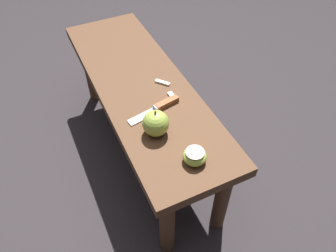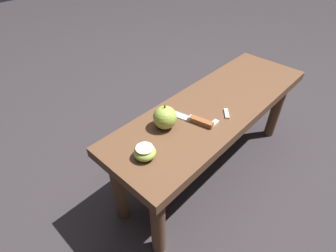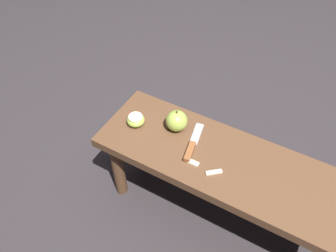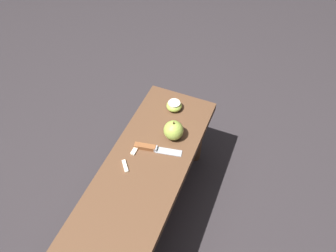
{
  "view_description": "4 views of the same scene",
  "coord_description": "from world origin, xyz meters",
  "px_view_note": "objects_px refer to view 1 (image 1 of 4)",
  "views": [
    {
      "loc": [
        -0.93,
        0.32,
        1.21
      ],
      "look_at": [
        -0.28,
        0.02,
        0.44
      ],
      "focal_mm": 35.0,
      "sensor_mm": 36.0,
      "label": 1
    },
    {
      "loc": [
        -0.8,
        -0.47,
        1.03
      ],
      "look_at": [
        -0.28,
        0.02,
        0.44
      ],
      "focal_mm": 28.0,
      "sensor_mm": 36.0,
      "label": 2
    },
    {
      "loc": [
        0.15,
        -0.75,
        1.39
      ],
      "look_at": [
        -0.28,
        0.02,
        0.44
      ],
      "focal_mm": 35.0,
      "sensor_mm": 36.0,
      "label": 3
    },
    {
      "loc": [
        0.57,
        0.37,
        1.55
      ],
      "look_at": [
        -0.28,
        0.02,
        0.44
      ],
      "focal_mm": 35.0,
      "sensor_mm": 36.0,
      "label": 4
    }
  ],
  "objects_px": {
    "knife": "(161,106)",
    "apple_whole": "(156,123)",
    "wooden_bench": "(142,96)",
    "apple_cut": "(195,156)"
  },
  "relations": [
    {
      "from": "wooden_bench",
      "to": "knife",
      "type": "distance_m",
      "value": 0.18
    },
    {
      "from": "knife",
      "to": "apple_whole",
      "type": "distance_m",
      "value": 0.12
    },
    {
      "from": "apple_whole",
      "to": "knife",
      "type": "bearing_deg",
      "value": -31.91
    },
    {
      "from": "knife",
      "to": "apple_cut",
      "type": "bearing_deg",
      "value": 78.24
    },
    {
      "from": "wooden_bench",
      "to": "apple_whole",
      "type": "height_order",
      "value": "apple_whole"
    },
    {
      "from": "wooden_bench",
      "to": "apple_cut",
      "type": "relative_size",
      "value": 14.29
    },
    {
      "from": "wooden_bench",
      "to": "apple_cut",
      "type": "distance_m",
      "value": 0.42
    },
    {
      "from": "apple_cut",
      "to": "knife",
      "type": "bearing_deg",
      "value": -0.75
    },
    {
      "from": "knife",
      "to": "apple_whole",
      "type": "bearing_deg",
      "value": 47.08
    },
    {
      "from": "wooden_bench",
      "to": "apple_whole",
      "type": "xyz_separation_m",
      "value": [
        -0.26,
        0.05,
        0.11
      ]
    }
  ]
}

